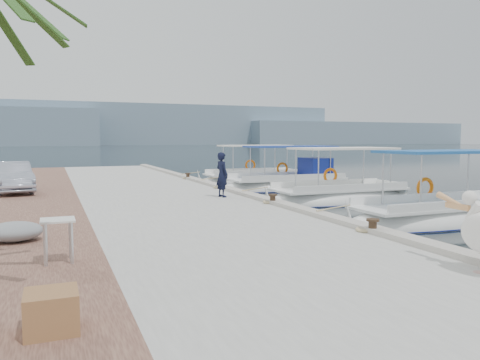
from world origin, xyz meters
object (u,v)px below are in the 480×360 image
fishing_caique_d (289,186)px  parked_car (13,177)px  fishing_caique_c (339,199)px  fisherman (222,175)px  fishing_caique_e (252,181)px  fishing_caique_b (441,220)px

fishing_caique_d → parked_car: fishing_caique_d is taller
fishing_caique_c → fisherman: 5.32m
fishing_caique_e → fisherman: fishing_caique_e is taller
fishing_caique_e → fishing_caique_c: bearing=-90.0°
fishing_caique_b → fishing_caique_d: size_ratio=0.94×
fishing_caique_c → fishing_caique_e: 8.83m
fisherman → parked_car: (-7.06, 4.40, -0.21)m
fishing_caique_e → fishing_caique_b: bearing=-89.5°
fishing_caique_c → fishing_caique_e: size_ratio=1.00×
fisherman → fishing_caique_e: bearing=-42.5°
fishing_caique_c → parked_car: fishing_caique_c is taller
fishing_caique_c → fishing_caique_d: bearing=85.3°
fishing_caique_b → fishing_caique_c: same height
fishing_caique_c → parked_car: (-12.24, 4.06, 0.97)m
fishing_caique_e → fisherman: bearing=-119.4°
fisherman → fishing_caique_c: bearing=-99.4°
fishing_caique_b → parked_car: 15.52m
fisherman → parked_car: 8.33m
fisherman → fishing_caique_b: bearing=-146.3°
fishing_caique_b → fishing_caique_e: bearing=90.5°
fisherman → parked_car: fisherman is taller
fishing_caique_b → fishing_caique_e: size_ratio=1.03×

